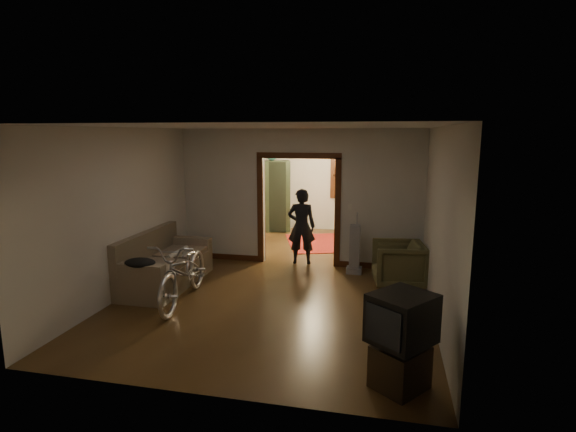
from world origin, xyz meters
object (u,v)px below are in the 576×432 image
(person, at_px, (301,226))
(locker, at_px, (272,196))
(bicycle, at_px, (184,271))
(armchair, at_px, (398,264))
(desk, at_px, (365,221))
(sofa, at_px, (165,259))

(person, relative_size, locker, 0.81)
(bicycle, distance_m, armchair, 3.73)
(armchair, distance_m, desk, 4.24)
(bicycle, distance_m, person, 2.97)
(locker, bearing_deg, armchair, -68.43)
(armchair, relative_size, locker, 0.45)
(bicycle, height_order, armchair, bicycle)
(sofa, bearing_deg, desk, 57.02)
(bicycle, relative_size, locker, 1.02)
(sofa, relative_size, bicycle, 1.04)
(armchair, bearing_deg, sofa, -85.62)
(desk, bearing_deg, armchair, -80.47)
(bicycle, bearing_deg, person, 55.18)
(desk, bearing_deg, bicycle, -115.63)
(desk, bearing_deg, sofa, -124.44)
(person, bearing_deg, locker, -72.60)
(armchair, relative_size, desk, 0.90)
(sofa, xyz_separation_m, desk, (3.29, 5.03, -0.12))
(sofa, height_order, bicycle, bicycle)
(person, bearing_deg, armchair, 144.67)
(bicycle, distance_m, desk, 6.29)
(sofa, distance_m, locker, 4.98)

